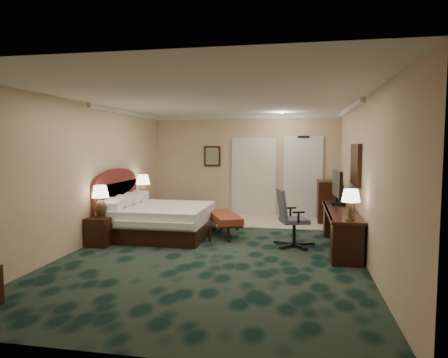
% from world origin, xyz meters
% --- Properties ---
extents(floor, '(5.00, 7.50, 0.00)m').
position_xyz_m(floor, '(0.00, 0.00, 0.00)').
color(floor, black).
rests_on(floor, ground).
extents(ceiling, '(5.00, 7.50, 0.00)m').
position_xyz_m(ceiling, '(0.00, 0.00, 2.70)').
color(ceiling, silver).
rests_on(ceiling, wall_back).
extents(wall_back, '(5.00, 0.00, 2.70)m').
position_xyz_m(wall_back, '(0.00, 3.75, 1.35)').
color(wall_back, beige).
rests_on(wall_back, ground).
extents(wall_front, '(5.00, 0.00, 2.70)m').
position_xyz_m(wall_front, '(0.00, -3.75, 1.35)').
color(wall_front, beige).
rests_on(wall_front, ground).
extents(wall_left, '(0.00, 7.50, 2.70)m').
position_xyz_m(wall_left, '(-2.50, 0.00, 1.35)').
color(wall_left, beige).
rests_on(wall_left, ground).
extents(wall_right, '(0.00, 7.50, 2.70)m').
position_xyz_m(wall_right, '(2.50, 0.00, 1.35)').
color(wall_right, beige).
rests_on(wall_right, ground).
extents(crown_molding, '(5.00, 7.50, 0.10)m').
position_xyz_m(crown_molding, '(0.00, 0.00, 2.65)').
color(crown_molding, silver).
rests_on(crown_molding, wall_back).
extents(tile_patch, '(3.20, 1.70, 0.01)m').
position_xyz_m(tile_patch, '(0.90, 2.90, 0.01)').
color(tile_patch, beige).
rests_on(tile_patch, ground).
extents(headboard, '(0.12, 2.00, 1.40)m').
position_xyz_m(headboard, '(-2.44, 1.00, 0.70)').
color(headboard, '#461413').
rests_on(headboard, ground).
extents(entry_door, '(1.02, 0.06, 2.18)m').
position_xyz_m(entry_door, '(1.55, 3.72, 1.05)').
color(entry_door, silver).
rests_on(entry_door, ground).
extents(closet_doors, '(1.20, 0.06, 2.10)m').
position_xyz_m(closet_doors, '(0.25, 3.71, 1.05)').
color(closet_doors, beige).
rests_on(closet_doors, ground).
extents(wall_art, '(0.45, 0.06, 0.55)m').
position_xyz_m(wall_art, '(-0.90, 3.71, 1.60)').
color(wall_art, '#40634F').
rests_on(wall_art, wall_back).
extents(wall_mirror, '(0.05, 0.95, 0.75)m').
position_xyz_m(wall_mirror, '(2.46, 0.60, 1.55)').
color(wall_mirror, white).
rests_on(wall_mirror, wall_right).
extents(bed, '(2.00, 1.85, 0.63)m').
position_xyz_m(bed, '(-1.40, 0.89, 0.32)').
color(bed, white).
rests_on(bed, ground).
extents(nightstand_near, '(0.43, 0.49, 0.54)m').
position_xyz_m(nightstand_near, '(-2.26, -0.07, 0.27)').
color(nightstand_near, black).
rests_on(nightstand_near, ground).
extents(nightstand_far, '(0.44, 0.51, 0.55)m').
position_xyz_m(nightstand_far, '(-2.26, 2.18, 0.28)').
color(nightstand_far, black).
rests_on(nightstand_far, ground).
extents(lamp_near, '(0.36, 0.36, 0.60)m').
position_xyz_m(lamp_near, '(-2.25, -0.06, 0.84)').
color(lamp_near, '#2E2211').
rests_on(lamp_near, nightstand_near).
extents(lamp_far, '(0.42, 0.42, 0.63)m').
position_xyz_m(lamp_far, '(-2.30, 2.18, 0.87)').
color(lamp_far, '#2E2211').
rests_on(lamp_far, nightstand_far).
extents(bed_bench, '(0.98, 1.43, 0.46)m').
position_xyz_m(bed_bench, '(-0.08, 1.16, 0.23)').
color(bed_bench, maroon).
rests_on(bed_bench, ground).
extents(desk, '(0.53, 2.47, 0.71)m').
position_xyz_m(desk, '(2.21, 0.55, 0.36)').
color(desk, black).
rests_on(desk, ground).
extents(tv, '(0.14, 0.87, 0.68)m').
position_xyz_m(tv, '(2.20, 1.27, 1.05)').
color(tv, black).
rests_on(tv, desk).
extents(desk_lamp, '(0.29, 0.29, 0.51)m').
position_xyz_m(desk_lamp, '(2.25, -0.50, 0.97)').
color(desk_lamp, '#2E2211').
rests_on(desk_lamp, desk).
extents(desk_chair, '(0.78, 0.76, 1.09)m').
position_xyz_m(desk_chair, '(1.37, 0.48, 0.55)').
color(desk_chair, '#464752').
rests_on(desk_chair, ground).
extents(minibar, '(0.54, 0.97, 1.02)m').
position_xyz_m(minibar, '(2.18, 3.20, 0.51)').
color(minibar, black).
rests_on(minibar, ground).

